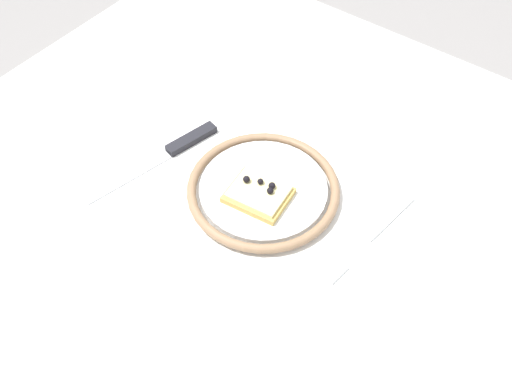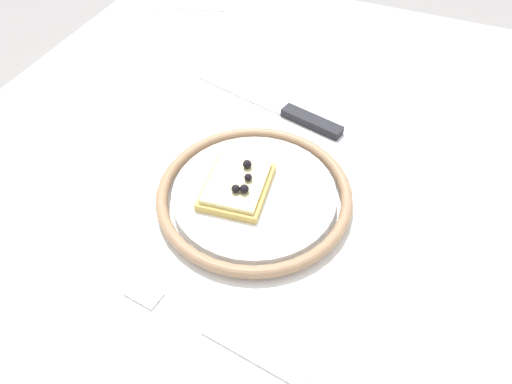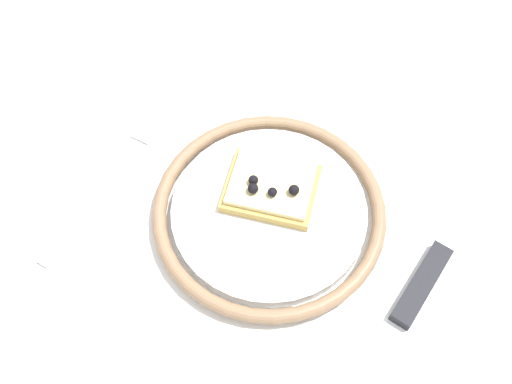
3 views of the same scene
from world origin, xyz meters
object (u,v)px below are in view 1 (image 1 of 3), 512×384
at_px(dining_table, 266,217).
at_px(knife, 174,149).
at_px(pizza_slice_near, 258,194).
at_px(fork, 370,237).
at_px(plate, 263,190).

bearing_deg(dining_table, knife, 11.96).
height_order(pizza_slice_near, fork, pizza_slice_near).
relative_size(plate, fork, 1.14).
relative_size(dining_table, fork, 5.26).
xyz_separation_m(dining_table, knife, (0.16, 0.03, 0.09)).
height_order(plate, pizza_slice_near, pizza_slice_near).
bearing_deg(fork, dining_table, 2.31).
height_order(dining_table, plate, plate).
bearing_deg(plate, pizza_slice_near, 105.46).
xyz_separation_m(plate, knife, (0.17, 0.01, -0.01)).
relative_size(dining_table, pizza_slice_near, 10.98).
relative_size(plate, knife, 0.97).
height_order(plate, fork, plate).
height_order(dining_table, fork, fork).
bearing_deg(fork, plate, 8.72).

